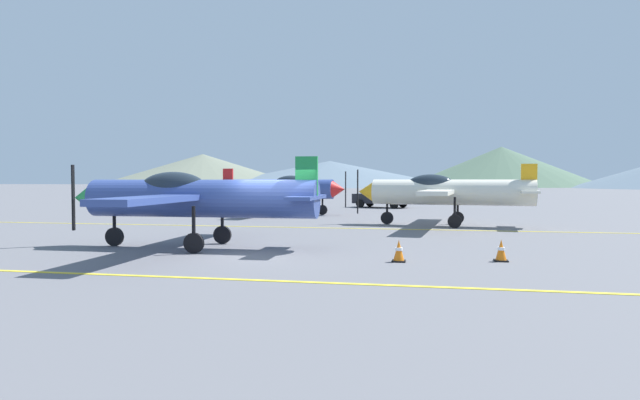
{
  "coord_description": "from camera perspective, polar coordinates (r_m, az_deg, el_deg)",
  "views": [
    {
      "loc": [
        4.52,
        -15.42,
        2.2
      ],
      "look_at": [
        -0.46,
        10.0,
        1.2
      ],
      "focal_mm": 30.08,
      "sensor_mm": 36.0,
      "label": 1
    }
  ],
  "objects": [
    {
      "name": "airplane_near",
      "position": [
        17.61,
        -13.4,
        0.32
      ],
      "size": [
        8.38,
        9.67,
        2.91
      ],
      "color": "#33478C",
      "rests_on": "ground_plane"
    },
    {
      "name": "hill_centerright",
      "position": [
        175.81,
        18.72,
        3.39
      ],
      "size": [
        59.32,
        59.32,
        12.33
      ],
      "primitive_type": "cone",
      "color": "#4C6651",
      "rests_on": "ground_plane"
    },
    {
      "name": "apron_line_near",
      "position": [
        12.17,
        -11.03,
        -8.22
      ],
      "size": [
        80.0,
        0.16,
        0.01
      ],
      "primitive_type": "cube",
      "color": "yellow",
      "rests_on": "ground_plane"
    },
    {
      "name": "car_sedan",
      "position": [
        41.96,
        6.62,
        0.34
      ],
      "size": [
        4.65,
        3.13,
        1.62
      ],
      "color": "black",
      "rests_on": "ground_plane"
    },
    {
      "name": "hill_left",
      "position": [
        176.77,
        -12.35,
        3.12
      ],
      "size": [
        66.95,
        66.95,
        10.32
      ],
      "primitive_type": "cone",
      "color": "slate",
      "rests_on": "ground_plane"
    },
    {
      "name": "traffic_cone_front",
      "position": [
        14.5,
        8.39,
        -5.39
      ],
      "size": [
        0.36,
        0.36,
        0.59
      ],
      "color": "black",
      "rests_on": "ground_plane"
    },
    {
      "name": "hill_centerleft",
      "position": [
        172.43,
        1.01,
        2.83
      ],
      "size": [
        82.24,
        82.24,
        8.11
      ],
      "primitive_type": "cone",
      "color": "slate",
      "rests_on": "ground_plane"
    },
    {
      "name": "airplane_mid",
      "position": [
        26.02,
        13.12,
        0.91
      ],
      "size": [
        8.47,
        9.72,
        2.91
      ],
      "color": "silver",
      "rests_on": "ground_plane"
    },
    {
      "name": "traffic_cone_side",
      "position": [
        15.21,
        18.71,
        -5.13
      ],
      "size": [
        0.36,
        0.36,
        0.59
      ],
      "color": "black",
      "rests_on": "ground_plane"
    },
    {
      "name": "apron_line_far",
      "position": [
        24.25,
        0.29,
        -2.98
      ],
      "size": [
        80.0,
        0.16,
        0.01
      ],
      "primitive_type": "cube",
      "color": "yellow",
      "rests_on": "ground_plane"
    },
    {
      "name": "ground_plane",
      "position": [
        16.22,
        -5.23,
        -5.59
      ],
      "size": [
        400.0,
        400.0,
        0.0
      ],
      "primitive_type": "plane",
      "color": "slate"
    },
    {
      "name": "airplane_far",
      "position": [
        34.05,
        -4.16,
        1.26
      ],
      "size": [
        8.47,
        9.72,
        2.91
      ],
      "color": "#33478C",
      "rests_on": "ground_plane"
    }
  ]
}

